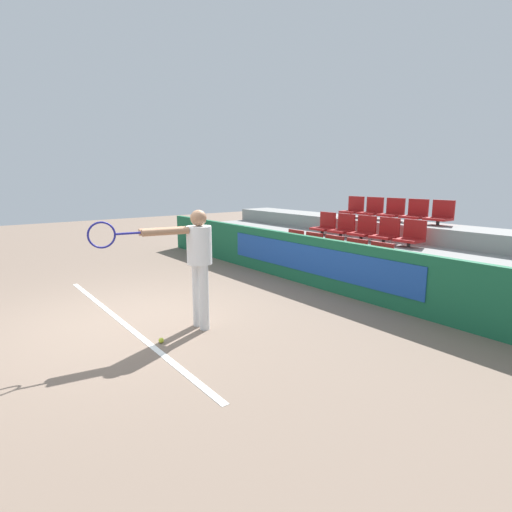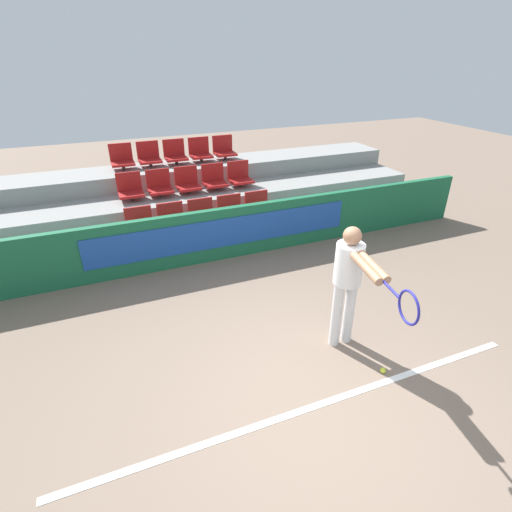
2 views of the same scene
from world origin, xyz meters
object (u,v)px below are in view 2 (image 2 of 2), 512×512
object	(u,v)px
stadium_chair_12	(175,154)
stadium_chair_0	(140,225)
stadium_chair_7	(188,182)
tennis_player	(350,277)
stadium_chair_14	(224,150)
stadium_chair_3	(231,212)
stadium_chair_6	(160,186)
stadium_chair_2	(202,216)
stadium_chair_8	(214,179)
stadium_chair_1	(172,220)
stadium_chair_13	(200,152)
stadium_chair_5	(130,189)
tennis_ball	(383,370)
stadium_chair_4	(258,208)
stadium_chair_10	(122,159)
stadium_chair_9	(240,176)
stadium_chair_11	(149,156)

from	to	relation	value
stadium_chair_12	stadium_chair_0	bearing A→B (deg)	-118.78
stadium_chair_7	tennis_player	distance (m)	4.68
stadium_chair_14	stadium_chair_3	bearing A→B (deg)	-105.35
stadium_chair_6	stadium_chair_12	xyz separation A→B (m)	(0.57, 1.04, 0.35)
stadium_chair_7	stadium_chair_2	bearing A→B (deg)	-90.00
stadium_chair_6	stadium_chair_7	xyz separation A→B (m)	(0.57, 0.00, 0.00)
stadium_chair_0	stadium_chair_8	bearing A→B (deg)	31.26
stadium_chair_0	stadium_chair_1	bearing A→B (deg)	0.00
stadium_chair_0	stadium_chair_13	xyz separation A→B (m)	(1.71, 2.08, 0.70)
stadium_chair_13	stadium_chair_6	bearing A→B (deg)	-137.68
stadium_chair_5	tennis_ball	distance (m)	5.70
stadium_chair_14	tennis_player	world-z (taller)	tennis_player
stadium_chair_2	stadium_chair_8	world-z (taller)	stadium_chair_8
stadium_chair_8	stadium_chair_4	bearing A→B (deg)	-61.22
stadium_chair_6	stadium_chair_14	bearing A→B (deg)	31.26
stadium_chair_2	stadium_chair_10	size ratio (longest dim) A/B	1.00
stadium_chair_1	stadium_chair_14	xyz separation A→B (m)	(1.71, 2.08, 0.70)
stadium_chair_5	stadium_chair_12	bearing A→B (deg)	42.32
stadium_chair_3	tennis_player	world-z (taller)	tennis_player
stadium_chair_4	stadium_chair_8	bearing A→B (deg)	118.78
stadium_chair_6	stadium_chair_8	distance (m)	1.14
tennis_ball	stadium_chair_14	bearing A→B (deg)	88.60
stadium_chair_7	stadium_chair_8	xyz separation A→B (m)	(0.57, 0.00, 0.00)
stadium_chair_9	tennis_ball	size ratio (longest dim) A/B	7.88
stadium_chair_8	stadium_chair_12	bearing A→B (deg)	118.78
stadium_chair_1	tennis_ball	bearing A→B (deg)	-69.48
stadium_chair_1	stadium_chair_13	size ratio (longest dim) A/B	1.00
stadium_chair_7	stadium_chair_9	size ratio (longest dim) A/B	1.00
stadium_chair_5	stadium_chair_11	xyz separation A→B (m)	(0.57, 1.04, 0.35)
stadium_chair_2	stadium_chair_8	xyz separation A→B (m)	(0.57, 1.04, 0.35)
stadium_chair_3	tennis_player	bearing A→B (deg)	-86.12
stadium_chair_6	tennis_player	xyz separation A→B (m)	(1.38, -4.61, 0.09)
stadium_chair_7	stadium_chair_0	bearing A→B (deg)	-137.68
stadium_chair_2	tennis_ball	distance (m)	4.32
stadium_chair_5	stadium_chair_6	size ratio (longest dim) A/B	1.00
stadium_chair_8	tennis_player	world-z (taller)	tennis_player
stadium_chair_4	stadium_chair_14	world-z (taller)	stadium_chair_14
tennis_player	stadium_chair_13	bearing A→B (deg)	102.35
stadium_chair_8	tennis_ball	world-z (taller)	stadium_chair_8
stadium_chair_11	stadium_chair_10	bearing A→B (deg)	180.00
stadium_chair_0	tennis_player	size ratio (longest dim) A/B	0.32
stadium_chair_14	stadium_chair_12	bearing A→B (deg)	180.00
stadium_chair_2	stadium_chair_10	world-z (taller)	stadium_chair_10
stadium_chair_11	tennis_ball	size ratio (longest dim) A/B	7.88
stadium_chair_2	stadium_chair_12	size ratio (longest dim) A/B	1.00
stadium_chair_0	stadium_chair_12	xyz separation A→B (m)	(1.14, 2.08, 0.70)
stadium_chair_1	stadium_chair_10	size ratio (longest dim) A/B	1.00
stadium_chair_8	stadium_chair_14	size ratio (longest dim) A/B	1.00
stadium_chair_7	stadium_chair_3	bearing A→B (deg)	-61.22
stadium_chair_2	stadium_chair_5	world-z (taller)	stadium_chair_5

